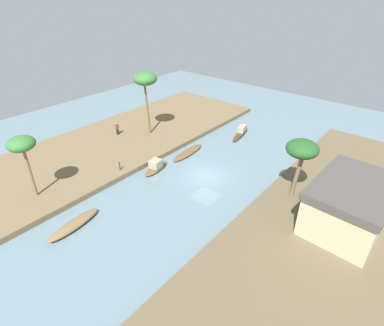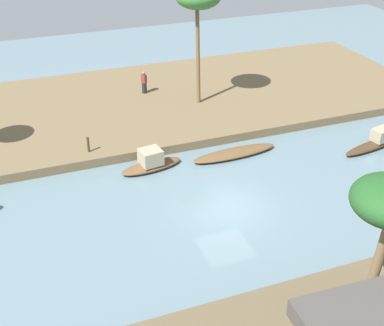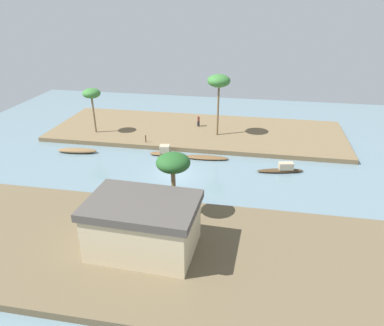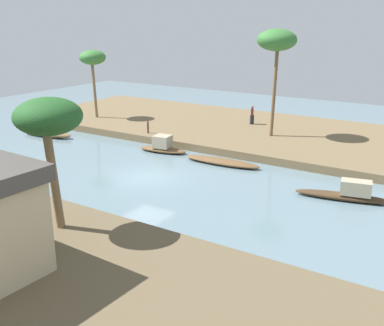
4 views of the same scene
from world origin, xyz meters
TOP-DOWN VIEW (x-y plane):
  - river_water at (0.00, 0.00)m, footprint 65.41×65.41m
  - riverbank_left at (0.00, -13.16)m, footprint 39.10×13.96m
  - riverbank_right at (0.00, 13.16)m, footprint 39.10×13.96m
  - sampan_midstream at (12.95, -3.66)m, footprint 4.90×1.70m
  - sampan_downstream_large at (-2.55, -4.66)m, footprint 5.29×1.44m
  - sampan_upstream_small at (-11.12, -2.70)m, footprint 5.06×1.88m
  - sampan_near_left_bank at (2.41, -4.94)m, footprint 3.69×1.66m
  - person_on_near_bank at (0.00, -14.43)m, footprint 0.46×0.46m
  - mooring_post at (5.41, -7.16)m, footprint 0.14×0.14m
  - palm_tree_left_near at (-3.00, -11.70)m, footprint 2.89×2.89m
  - palm_tree_left_far at (13.08, -9.46)m, footprint 2.30×2.30m
  - palm_tree_right_tall at (-1.89, 8.53)m, footprint 2.73×2.73m
  - riverside_building at (-0.76, 13.30)m, footprint 7.93×5.64m

SIDE VIEW (x-z plane):
  - river_water at x=0.00m, z-range 0.00..0.00m
  - sampan_downstream_large at x=-2.55m, z-range 0.00..0.37m
  - sampan_midstream at x=12.95m, z-range 0.00..0.55m
  - riverbank_left at x=0.00m, z-range 0.00..0.55m
  - riverbank_right at x=0.00m, z-range 0.00..0.55m
  - sampan_upstream_small at x=-11.12m, z-range -0.17..0.95m
  - sampan_near_left_bank at x=2.41m, z-range -0.17..1.04m
  - mooring_post at x=5.41m, z-range 0.55..1.48m
  - person_on_near_bank at x=0.00m, z-range 0.44..2.02m
  - riverside_building at x=-0.76m, z-range 0.58..4.52m
  - palm_tree_right_tall at x=-1.89m, z-range 2.46..8.05m
  - palm_tree_left_far at x=13.08m, z-range 2.75..8.67m
  - palm_tree_left_near at x=-3.00m, z-range 3.56..11.40m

